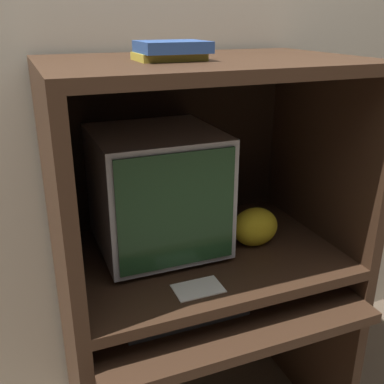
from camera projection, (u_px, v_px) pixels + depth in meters
The scene contains 10 objects.
wall_back at pixel (165, 90), 1.76m from camera, with size 6.00×0.06×2.60m.
desk_base at pixel (208, 340), 1.69m from camera, with size 0.99×0.75×0.67m.
desk_monitor_shelf at pixel (203, 257), 1.62m from camera, with size 0.99×0.67×0.12m.
hutch_upper at pixel (200, 128), 1.48m from camera, with size 0.99×0.67×0.66m.
crt_monitor at pixel (157, 190), 1.55m from camera, with size 0.41×0.42×0.43m.
keyboard at pixel (184, 313), 1.43m from camera, with size 0.40×0.14×0.03m.
mouse at pixel (253, 292), 1.54m from camera, with size 0.07×0.05×0.03m.
snack_bag at pixel (255, 227), 1.63m from camera, with size 0.17×0.13×0.14m.
book_stack at pixel (171, 50), 1.28m from camera, with size 0.20×0.17×0.05m.
paper_card at pixel (198, 288), 1.38m from camera, with size 0.15×0.10×0.00m.
Camera 1 is at (-0.57, -0.97, 1.57)m, focal length 42.00 mm.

